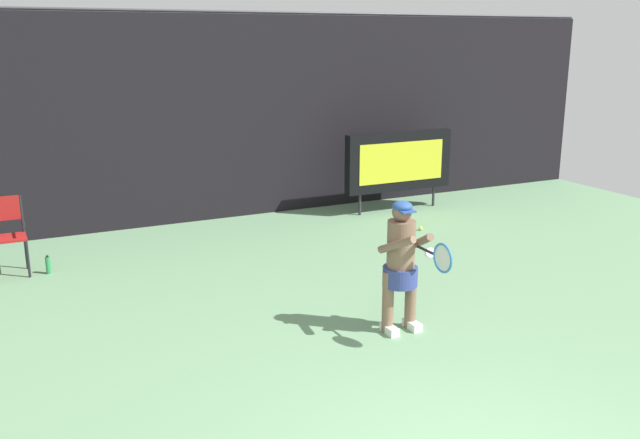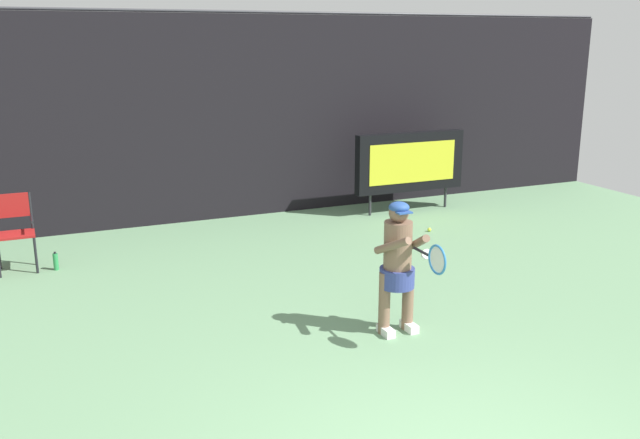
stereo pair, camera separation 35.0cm
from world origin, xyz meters
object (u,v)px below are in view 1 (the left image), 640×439
tennis_racket (441,257)px  tennis_ball_loose (421,228)px  tennis_player (401,261)px  scoreboard (399,161)px  water_bottle (48,265)px  umpire_chair (5,231)px

tennis_racket → tennis_ball_loose: tennis_racket is taller
tennis_player → tennis_racket: size_ratio=2.48×
tennis_racket → scoreboard: bearing=49.3°
tennis_player → tennis_racket: (0.06, -0.64, 0.22)m
tennis_player → tennis_ball_loose: (2.57, 3.37, -0.78)m
water_bottle → tennis_ball_loose: (5.94, -0.42, -0.09)m
tennis_racket → tennis_player: bearing=83.4°
water_bottle → tennis_player: size_ratio=0.18×
tennis_racket → tennis_ball_loose: (2.51, 4.01, -1.00)m
umpire_chair → tennis_player: size_ratio=0.72×
scoreboard → umpire_chair: bearing=-173.8°
scoreboard → tennis_racket: scoreboard is taller
scoreboard → tennis_ball_loose: size_ratio=32.35×
umpire_chair → tennis_racket: 6.10m
scoreboard → water_bottle: size_ratio=8.30×
water_bottle → tennis_racket: size_ratio=0.44×
water_bottle → tennis_racket: tennis_racket is taller
scoreboard → umpire_chair: scoreboard is taller
scoreboard → umpire_chair: (-6.85, -0.75, -0.33)m
scoreboard → tennis_ball_loose: 1.71m
tennis_player → tennis_racket: 0.68m
umpire_chair → tennis_racket: bearing=-49.9°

